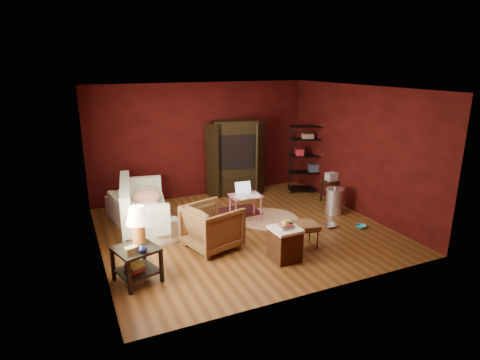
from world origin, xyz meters
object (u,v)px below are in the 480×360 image
Objects in this scene: sofa at (140,208)px; hamper at (285,243)px; tv_armoire at (235,156)px; wire_shelving at (307,156)px; armchair at (212,225)px; laptop_desk at (245,198)px; side_table at (137,237)px.

sofa reaches higher than hamper.
hamper is at bearing -84.62° from tv_armoire.
wire_shelving reaches higher than sofa.
sofa is 1.26× the size of wire_shelving.
tv_armoire is at bearing -46.71° from armchair.
tv_armoire is (0.67, 3.65, 0.68)m from hamper.
tv_armoire reaches higher than laptop_desk.
armchair is (1.01, -1.48, 0.02)m from sofa.
tv_armoire is at bearing 79.59° from hamper.
armchair reaches higher than hamper.
laptop_desk is (2.12, -0.50, 0.07)m from sofa.
hamper is 0.35× the size of tv_armoire.
tv_armoire is at bearing 76.95° from laptop_desk.
armchair is 3.21m from tv_armoire.
wire_shelving is at bearing 28.99° from side_table.
laptop_desk is 0.43× the size of tv_armoire.
laptop_desk is at bearing -112.09° from sofa.
hamper is at bearing -9.00° from side_table.
tv_armoire is at bearing 46.93° from side_table.
armchair is at bearing -134.76° from laptop_desk.
wire_shelving is at bearing -73.74° from armchair.
sofa is 4.45m from wire_shelving.
laptop_desk is (0.15, 1.93, 0.19)m from hamper.
armchair is at bearing -127.36° from wire_shelving.
hamper is 1.94m from laptop_desk.
tv_armoire is at bearing -178.89° from wire_shelving.
wire_shelving is (1.73, -0.62, -0.03)m from tv_armoire.
laptop_desk is 2.55m from wire_shelving.
tv_armoire is (0.52, 1.73, 0.49)m from laptop_desk.
laptop_desk is at bearing -64.16° from armchair.
laptop_desk reaches higher than hamper.
laptop_desk is at bearing 85.64° from hamper.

